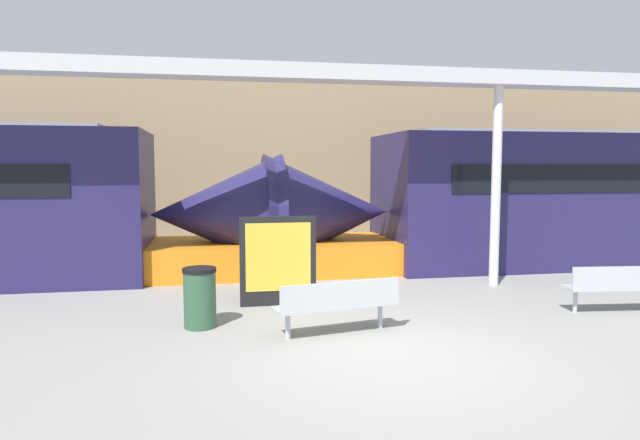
# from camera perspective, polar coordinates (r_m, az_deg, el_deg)

# --- Properties ---
(ground_plane) EXTENTS (60.00, 60.00, 0.00)m
(ground_plane) POSITION_cam_1_polar(r_m,az_deg,el_deg) (7.38, 7.90, -13.25)
(ground_plane) COLOR gray
(station_wall) EXTENTS (56.00, 0.20, 5.00)m
(station_wall) POSITION_cam_1_polar(r_m,az_deg,el_deg) (17.22, -3.14, 5.83)
(station_wall) COLOR #9E8460
(station_wall) RESTS_ON ground_plane
(train_left) EXTENTS (15.62, 2.93, 3.20)m
(train_left) POSITION_cam_1_polar(r_m,az_deg,el_deg) (15.57, 24.73, 1.74)
(train_left) COLOR #231E4C
(train_left) RESTS_ON ground_plane
(bench_near) EXTENTS (1.83, 0.79, 0.78)m
(bench_near) POSITION_cam_1_polar(r_m,az_deg,el_deg) (8.03, 1.80, -8.20)
(bench_near) COLOR #ADB2B7
(bench_near) RESTS_ON ground_plane
(bench_far) EXTENTS (1.73, 0.61, 0.78)m
(bench_far) POSITION_cam_1_polar(r_m,az_deg,el_deg) (10.38, 27.72, -5.72)
(bench_far) COLOR #ADB2B7
(bench_far) RESTS_ON ground_plane
(trash_bin) EXTENTS (0.49, 0.49, 0.88)m
(trash_bin) POSITION_cam_1_polar(r_m,az_deg,el_deg) (8.58, -11.93, -7.59)
(trash_bin) COLOR #2D5138
(trash_bin) RESTS_ON ground_plane
(poster_board) EXTENTS (1.29, 0.07, 1.52)m
(poster_board) POSITION_cam_1_polar(r_m,az_deg,el_deg) (9.66, -4.20, -4.08)
(poster_board) COLOR black
(poster_board) RESTS_ON ground_plane
(support_column_near) EXTENTS (0.18, 0.18, 3.89)m
(support_column_near) POSITION_cam_1_polar(r_m,az_deg,el_deg) (11.68, 17.19, 3.14)
(support_column_near) COLOR silver
(support_column_near) RESTS_ON ground_plane
(canopy_beam) EXTENTS (28.00, 0.60, 0.28)m
(canopy_beam) POSITION_cam_1_polar(r_m,az_deg,el_deg) (11.80, 17.48, 13.32)
(canopy_beam) COLOR #B7B7BC
(canopy_beam) RESTS_ON support_column_near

